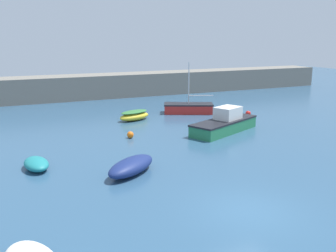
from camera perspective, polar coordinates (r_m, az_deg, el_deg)
name	(u,v)px	position (r m, az deg, el deg)	size (l,w,h in m)	color
ground_plane	(249,214)	(15.49, 12.29, -12.93)	(120.00, 120.00, 0.20)	#2D5170
harbor_breakwater	(81,87)	(43.29, -13.15, 5.82)	(65.16, 3.93, 2.59)	slate
rowboat_with_red_cover	(134,115)	(31.09, -5.15, 1.63)	(3.14, 2.22, 0.82)	yellow
sailboat_short_mast	(188,108)	(34.01, 3.14, 2.74)	(4.73, 3.51, 4.57)	red
cabin_cruiser_white	(225,123)	(27.43, 8.66, 0.41)	(6.32, 4.16, 1.78)	#287A4C
rowboat_white_midwater	(131,166)	(18.93, -5.61, -6.10)	(3.51, 3.09, 0.80)	navy
fishing_dinghy_green	(36,164)	(20.65, -19.43, -5.46)	(1.41, 2.30, 0.59)	teal
mooring_buoy_orange	(130,135)	(25.59, -5.76, -1.34)	(0.46, 0.46, 0.46)	orange
mooring_buoy_red	(248,113)	(33.38, 12.11, 1.88)	(0.46, 0.46, 0.46)	red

